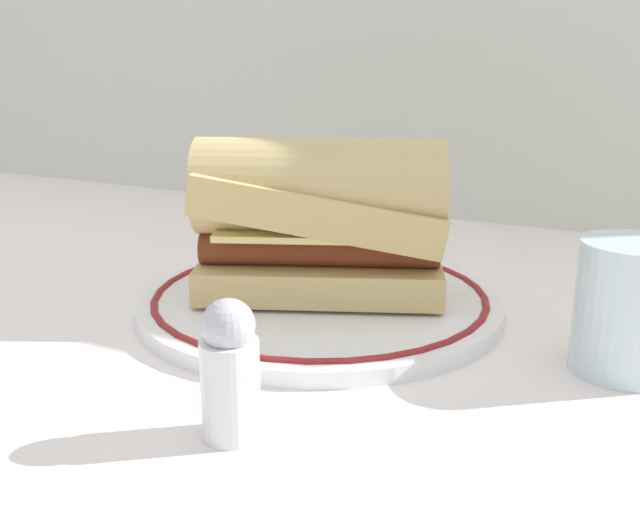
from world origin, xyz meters
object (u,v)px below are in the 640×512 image
Objects in this scene: sausage_sandwich at (320,215)px; salt_shaker at (230,371)px; drinking_glass at (628,317)px; plate at (320,300)px.

salt_shaker is (0.04, -0.20, -0.04)m from sausage_sandwich.
sausage_sandwich reaches higher than drinking_glass.
salt_shaker is (-0.18, -0.18, 0.00)m from drinking_glass.
salt_shaker is at bearing -135.06° from drinking_glass.
drinking_glass reaches higher than salt_shaker.
sausage_sandwich is 0.21m from salt_shaker.
salt_shaker is (0.04, -0.20, 0.03)m from plate.
drinking_glass is (0.23, -0.02, -0.04)m from sausage_sandwich.
drinking_glass is at bearing -26.41° from sausage_sandwich.
plate is 1.37× the size of sausage_sandwich.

